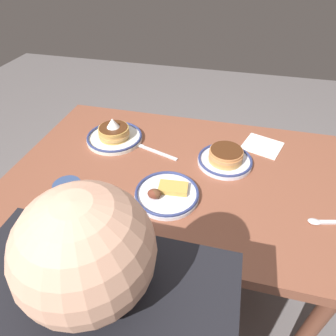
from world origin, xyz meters
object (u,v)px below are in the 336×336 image
object	(u,v)px
plate_near_main	(225,158)
paper_napkin	(262,146)
plate_center_pancakes	(114,135)
tea_spoon	(330,222)
coffee_mug	(70,195)
fork_near	(156,152)
plate_far_companion	(166,193)

from	to	relation	value
plate_near_main	paper_napkin	size ratio (longest dim) A/B	1.43
plate_center_pancakes	tea_spoon	world-z (taller)	plate_center_pancakes
coffee_mug	tea_spoon	world-z (taller)	coffee_mug
tea_spoon	paper_napkin	bearing A→B (deg)	-61.72
plate_near_main	coffee_mug	world-z (taller)	coffee_mug
coffee_mug	plate_center_pancakes	bearing A→B (deg)	-88.89
paper_napkin	tea_spoon	distance (m)	0.43
coffee_mug	paper_napkin	size ratio (longest dim) A/B	0.70
coffee_mug	plate_near_main	bearing A→B (deg)	-143.89
plate_center_pancakes	paper_napkin	bearing A→B (deg)	-170.61
plate_center_pancakes	coffee_mug	world-z (taller)	plate_center_pancakes
plate_near_main	coffee_mug	bearing A→B (deg)	36.11
paper_napkin	fork_near	world-z (taller)	fork_near
plate_near_main	fork_near	xyz separation A→B (m)	(0.28, -0.00, -0.02)
paper_napkin	tea_spoon	world-z (taller)	tea_spoon
plate_far_companion	coffee_mug	xyz separation A→B (m)	(0.30, 0.11, 0.03)
fork_near	plate_far_companion	bearing A→B (deg)	113.60
plate_near_main	coffee_mug	xyz separation A→B (m)	(0.48, 0.35, 0.02)
plate_center_pancakes	tea_spoon	bearing A→B (deg)	161.68
coffee_mug	tea_spoon	xyz separation A→B (m)	(-0.83, -0.12, -0.04)
fork_near	tea_spoon	distance (m)	0.67
plate_far_companion	tea_spoon	distance (m)	0.53
plate_near_main	tea_spoon	xyz separation A→B (m)	(-0.35, 0.23, -0.02)
coffee_mug	fork_near	bearing A→B (deg)	-118.85
plate_far_companion	tea_spoon	xyz separation A→B (m)	(-0.53, -0.01, -0.01)
plate_near_main	tea_spoon	world-z (taller)	plate_near_main
plate_far_companion	paper_napkin	size ratio (longest dim) A/B	1.49
plate_center_pancakes	coffee_mug	xyz separation A→B (m)	(-0.01, 0.40, 0.02)
plate_near_main	coffee_mug	distance (m)	0.59
plate_far_companion	coffee_mug	bearing A→B (deg)	20.59
plate_near_main	paper_napkin	world-z (taller)	plate_near_main
plate_center_pancakes	coffee_mug	distance (m)	0.40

